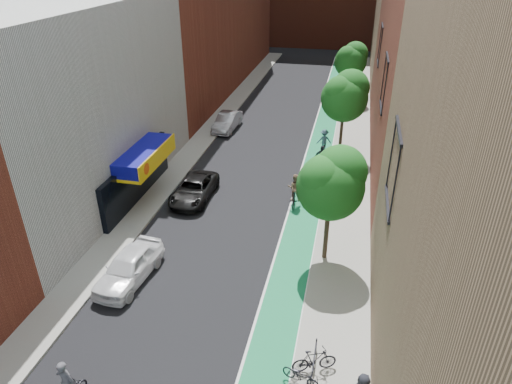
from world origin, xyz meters
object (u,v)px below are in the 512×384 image
Objects in this scene: cyclist_lane_mid at (321,164)px; cyclist_lane_near at (294,192)px; cyclist_lane_far at (324,143)px; parked_car_silver at (227,122)px; parked_car_black at (194,189)px; parked_car_white at (129,267)px.

cyclist_lane_near is at bearing 85.47° from cyclist_lane_mid.
cyclist_lane_near is 8.49m from cyclist_lane_far.
parked_car_silver is 11.70m from cyclist_lane_mid.
cyclist_lane_near is at bearing -54.66° from parked_car_silver.
parked_car_silver reaches higher than parked_car_black.
parked_car_white is 0.94× the size of parked_car_black.
cyclist_lane_far is (8.07, 17.51, 0.18)m from parked_car_white.
cyclist_lane_near reaches higher than parked_car_silver.
cyclist_lane_mid is at bearing 34.45° from parked_car_black.
cyclist_lane_near is 4.97m from cyclist_lane_mid.
parked_car_white is 2.19× the size of cyclist_lane_far.
parked_car_black is 2.32× the size of cyclist_lane_far.
parked_car_white reaches higher than parked_car_black.
parked_car_black is 12.76m from parked_car_silver.
parked_car_white is at bearing 49.21° from cyclist_lane_near.
cyclist_lane_mid is at bearing 78.08° from cyclist_lane_far.
parked_car_black is (0.40, 8.55, -0.11)m from parked_car_white.
parked_car_black is at bearing 92.33° from parked_car_white.
parked_car_white is 8.56m from parked_car_black.
cyclist_lane_far is at bearing -77.14° from cyclist_lane_mid.
cyclist_lane_far is (-0.15, 3.62, 0.09)m from cyclist_lane_mid.
parked_car_silver is (-0.87, 21.25, -0.03)m from parked_car_white.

